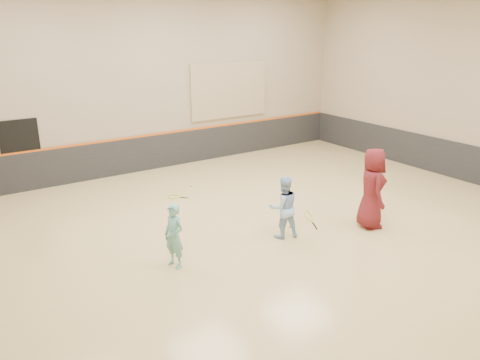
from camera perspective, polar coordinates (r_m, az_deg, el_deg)
room at (r=11.65m, az=2.85°, el=-1.72°), size 15.04×12.04×6.22m
wainscot_back at (r=16.66m, az=-9.48°, el=3.52°), size 14.90×0.04×1.20m
wainscot_right at (r=17.06m, az=23.48°, el=2.57°), size 0.04×11.90×1.20m
accent_stripe at (r=16.50m, az=-9.57°, el=5.60°), size 14.90×0.03×0.06m
acoustic_panel at (r=17.58m, az=-1.32°, el=10.87°), size 3.20×0.08×2.00m
doorway at (r=15.34m, az=-25.04°, el=2.64°), size 1.10×0.05×2.20m
girl at (r=9.78m, az=-8.03°, el=-6.77°), size 0.46×0.58×1.38m
instructor at (r=11.01m, az=5.32°, el=-3.32°), size 0.86×0.75×1.51m
young_man at (r=11.92m, az=15.79°, el=-0.96°), size 1.03×1.17×2.01m
held_racket at (r=11.01m, az=8.33°, el=-4.38°), size 0.41×0.41×0.51m
spare_racket at (r=13.86m, az=-8.11°, el=-1.96°), size 0.76×0.76×0.06m
ball_under_racket at (r=11.78m, az=6.16°, el=-5.66°), size 0.07×0.07×0.07m
ball_in_hand at (r=11.91m, az=17.39°, el=0.01°), size 0.07×0.07×0.07m
ball_beside_spare at (r=14.66m, az=-5.94°, el=-0.71°), size 0.07×0.07×0.07m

